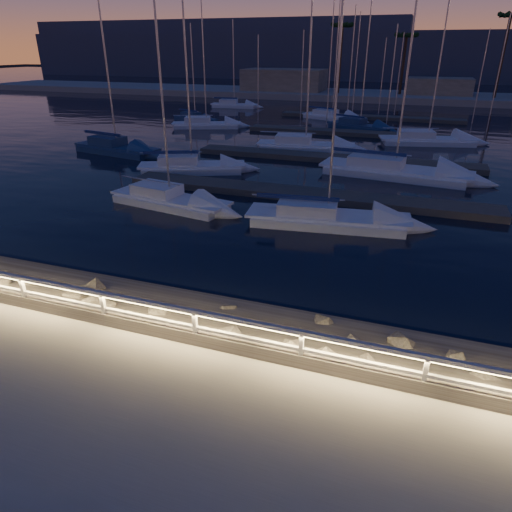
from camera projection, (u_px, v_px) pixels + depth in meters
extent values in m
plane|color=#9D978E|center=(165.00, 335.00, 13.06)|extent=(400.00, 400.00, 0.00)
cube|color=#9D978E|center=(113.00, 395.00, 10.96)|extent=(240.00, 5.00, 0.20)
cube|color=slate|center=(189.00, 318.00, 14.47)|extent=(240.00, 3.45, 1.29)
plane|color=black|center=(390.00, 96.00, 81.82)|extent=(320.00, 320.00, 0.00)
plane|color=black|center=(168.00, 369.00, 13.56)|extent=(400.00, 400.00, 0.00)
cube|color=silver|center=(24.00, 292.00, 14.37)|extent=(0.11, 0.11, 1.00)
cube|color=silver|center=(104.00, 308.00, 13.46)|extent=(0.11, 0.11, 1.00)
cube|color=silver|center=(195.00, 327.00, 12.55)|extent=(0.11, 0.11, 1.00)
cube|color=silver|center=(301.00, 349.00, 11.64)|extent=(0.11, 0.11, 1.00)
cube|color=silver|center=(425.00, 375.00, 10.74)|extent=(0.11, 0.11, 1.00)
cube|color=silver|center=(162.00, 305.00, 12.64)|extent=(44.00, 0.12, 0.12)
cube|color=silver|center=(163.00, 321.00, 12.85)|extent=(44.00, 0.09, 0.09)
cube|color=#FFDA72|center=(162.00, 308.00, 12.66)|extent=(44.00, 0.04, 0.03)
cube|color=#5D554D|center=(302.00, 194.00, 26.93)|extent=(22.00, 2.00, 0.40)
cube|color=#5D554D|center=(333.00, 158.00, 35.50)|extent=(22.00, 2.00, 0.40)
cube|color=#5D554D|center=(356.00, 133.00, 45.77)|extent=(22.00, 2.00, 0.40)
cube|color=#5D554D|center=(370.00, 117.00, 56.05)|extent=(22.00, 2.00, 0.40)
cube|color=#9D978E|center=(387.00, 97.00, 76.52)|extent=(160.00, 14.00, 1.20)
cube|color=gray|center=(284.00, 82.00, 81.13)|extent=(14.00, 8.00, 4.00)
cube|color=gray|center=(439.00, 88.00, 74.33)|extent=(10.00, 6.00, 3.00)
cylinder|color=#4A3222|center=(340.00, 59.00, 74.78)|extent=(0.44, 0.44, 10.50)
cylinder|color=#4A3222|center=(403.00, 64.00, 72.92)|extent=(0.44, 0.44, 9.00)
cylinder|color=#4A3222|center=(502.00, 57.00, 67.31)|extent=(0.44, 0.44, 11.50)
cube|color=#373E55|center=(407.00, 61.00, 122.72)|extent=(220.00, 30.00, 14.00)
cube|color=#373E55|center=(218.00, 51.00, 148.59)|extent=(120.00, 25.00, 18.00)
cube|color=white|center=(192.00, 170.00, 32.37)|extent=(7.21, 4.81, 0.58)
cube|color=white|center=(192.00, 165.00, 32.21)|extent=(7.60, 4.72, 0.16)
cube|color=white|center=(178.00, 160.00, 32.00)|extent=(3.13, 2.63, 0.69)
cylinder|color=#ABAAAF|center=(187.00, 73.00, 29.68)|extent=(0.13, 0.13, 11.91)
cylinder|color=#ABAAAF|center=(171.00, 152.00, 31.75)|extent=(3.97, 1.77, 0.08)
cube|color=white|center=(171.00, 203.00, 25.50)|extent=(6.90, 3.28, 0.52)
cube|color=white|center=(170.00, 198.00, 25.36)|extent=(7.39, 3.04, 0.14)
cube|color=white|center=(157.00, 190.00, 25.63)|extent=(2.82, 2.06, 0.61)
cylinder|color=#ABAAAF|center=(161.00, 86.00, 22.92)|extent=(0.11, 0.11, 11.50)
cylinder|color=#ABAAAF|center=(150.00, 180.00, 25.64)|extent=(4.10, 0.76, 0.08)
cube|color=white|center=(327.00, 222.00, 22.82)|extent=(7.67, 3.40, 0.53)
cube|color=white|center=(328.00, 215.00, 22.68)|extent=(8.24, 3.11, 0.15)
cube|color=white|center=(308.00, 207.00, 22.73)|extent=(3.10, 2.21, 0.63)
cylinder|color=#ABAAAF|center=(338.00, 74.00, 19.94)|extent=(0.12, 0.12, 12.88)
cylinder|color=#ABAAAF|center=(298.00, 197.00, 22.63)|extent=(4.61, 0.67, 0.08)
cube|color=navy|center=(117.00, 151.00, 38.10)|extent=(7.62, 3.76, 0.62)
cube|color=navy|center=(117.00, 147.00, 37.94)|extent=(8.14, 3.51, 0.17)
cube|color=navy|center=(108.00, 141.00, 38.24)|extent=(3.13, 2.32, 0.73)
cylinder|color=#ABAAAF|center=(106.00, 63.00, 35.24)|extent=(0.13, 0.13, 12.65)
cylinder|color=#ABAAAF|center=(102.00, 133.00, 38.23)|extent=(4.49, 0.94, 0.09)
cube|color=white|center=(306.00, 148.00, 39.20)|extent=(7.93, 3.62, 0.60)
cube|color=white|center=(306.00, 144.00, 39.05)|extent=(8.51, 3.34, 0.16)
cube|color=white|center=(294.00, 139.00, 39.07)|extent=(3.22, 2.32, 0.70)
cylinder|color=#ABAAAF|center=(310.00, 58.00, 36.22)|extent=(0.13, 0.13, 13.27)
cylinder|color=#ABAAAF|center=(288.00, 132.00, 38.94)|extent=(4.74, 0.77, 0.09)
cube|color=white|center=(427.00, 142.00, 41.61)|extent=(8.28, 4.38, 0.57)
cube|color=white|center=(428.00, 138.00, 41.46)|extent=(8.83, 4.15, 0.16)
cube|color=white|center=(416.00, 134.00, 41.41)|extent=(3.44, 2.63, 0.67)
cylinder|color=#ABAAAF|center=(441.00, 55.00, 38.55)|extent=(0.12, 0.12, 13.69)
cylinder|color=#ABAAAF|center=(411.00, 128.00, 41.25)|extent=(4.82, 1.22, 0.08)
cube|color=white|center=(394.00, 174.00, 31.28)|extent=(9.58, 4.13, 0.62)
cube|color=white|center=(395.00, 169.00, 31.11)|extent=(10.29, 3.76, 0.17)
cube|color=white|center=(377.00, 161.00, 31.46)|extent=(3.85, 2.72, 0.74)
cylinder|color=#ABAAAF|center=(412.00, 36.00, 27.69)|extent=(0.14, 0.14, 16.12)
cylinder|color=#ABAAAF|center=(368.00, 152.00, 31.48)|extent=(5.78, 0.75, 0.09)
cube|color=navy|center=(196.00, 120.00, 53.99)|extent=(5.99, 3.96, 0.48)
cube|color=navy|center=(195.00, 118.00, 53.86)|extent=(6.32, 3.88, 0.13)
cube|color=navy|center=(191.00, 114.00, 54.22)|extent=(2.60, 2.17, 0.57)
cylinder|color=#ABAAAF|center=(193.00, 72.00, 51.76)|extent=(0.11, 0.11, 9.89)
cylinder|color=#ABAAAF|center=(188.00, 110.00, 54.28)|extent=(3.31, 1.45, 0.07)
cube|color=white|center=(207.00, 126.00, 49.99)|extent=(7.27, 4.57, 0.54)
cube|color=white|center=(207.00, 123.00, 49.85)|extent=(7.69, 4.44, 0.15)
cube|color=white|center=(198.00, 120.00, 49.69)|extent=(3.12, 2.55, 0.64)
cylinder|color=#ABAAAF|center=(204.00, 63.00, 47.30)|extent=(0.12, 0.12, 11.99)
cylinder|color=#ABAAAF|center=(193.00, 115.00, 49.48)|extent=(4.07, 1.58, 0.08)
cube|color=white|center=(332.00, 118.00, 55.61)|extent=(7.46, 4.71, 0.51)
cube|color=white|center=(332.00, 116.00, 55.47)|extent=(7.89, 4.58, 0.14)
cube|color=white|center=(326.00, 112.00, 55.91)|extent=(3.20, 2.63, 0.60)
cylinder|color=#ABAAAF|center=(336.00, 60.00, 52.86)|extent=(0.11, 0.11, 12.30)
cylinder|color=#ABAAAF|center=(323.00, 108.00, 56.01)|extent=(4.17, 1.63, 0.07)
cube|color=white|center=(234.00, 107.00, 66.40)|extent=(6.45, 2.73, 0.53)
cube|color=white|center=(234.00, 104.00, 66.26)|extent=(6.94, 2.47, 0.15)
cube|color=white|center=(228.00, 102.00, 66.30)|extent=(2.59, 1.81, 0.63)
cylinder|color=#ABAAAF|center=(234.00, 63.00, 63.94)|extent=(0.12, 0.12, 10.88)
cylinder|color=#ABAAAF|center=(226.00, 98.00, 66.19)|extent=(3.90, 0.48, 0.08)
cube|color=navy|center=(360.00, 128.00, 48.92)|extent=(7.04, 4.71, 0.52)
cube|color=navy|center=(360.00, 125.00, 48.78)|extent=(7.42, 4.62, 0.14)
cube|color=navy|center=(353.00, 121.00, 49.21)|extent=(3.06, 2.57, 0.62)
cylinder|color=#ABAAAF|center=(366.00, 65.00, 46.30)|extent=(0.11, 0.11, 11.63)
cylinder|color=#ABAAAF|center=(350.00, 116.00, 49.30)|extent=(3.87, 1.73, 0.08)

